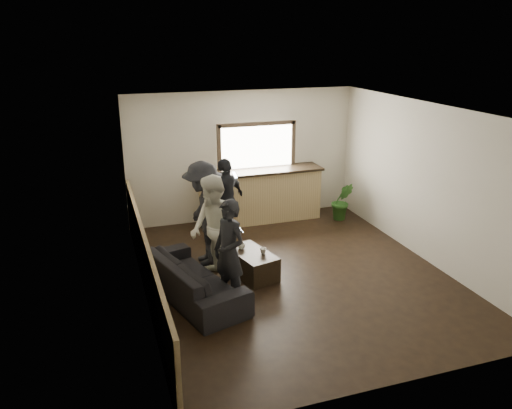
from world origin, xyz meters
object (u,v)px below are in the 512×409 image
object	(u,v)px
cup_a	(241,246)
person_a	(229,252)
bar_counter	(260,192)
cup_b	(263,251)
person_c	(203,214)
person_b	(213,230)
potted_plant	(342,201)
coffee_table	(252,264)
sofa	(193,278)
person_d	(226,200)

from	to	relation	value
cup_a	person_a	distance (m)	1.07
person_a	bar_counter	bearing A→B (deg)	128.34
cup_b	person_c	world-z (taller)	person_c
person_b	potted_plant	bearing A→B (deg)	111.04
coffee_table	cup_a	xyz separation A→B (m)	(-0.12, 0.19, 0.26)
coffee_table	person_b	bearing A→B (deg)	177.30
coffee_table	potted_plant	size ratio (longest dim) A/B	1.13
person_b	sofa	bearing A→B (deg)	-55.29
person_b	person_d	bearing A→B (deg)	149.26
cup_b	potted_plant	world-z (taller)	potted_plant
potted_plant	person_b	size ratio (longest dim) A/B	0.47
cup_a	person_b	size ratio (longest dim) A/B	0.07
coffee_table	cup_b	bearing A→B (deg)	-33.97
person_c	person_d	bearing A→B (deg)	145.22
cup_b	person_c	bearing A→B (deg)	133.09
cup_a	potted_plant	bearing A→B (deg)	31.94
person_a	person_d	bearing A→B (deg)	140.59
bar_counter	coffee_table	size ratio (longest dim) A/B	2.82
coffee_table	potted_plant	world-z (taller)	potted_plant
cup_a	person_a	bearing A→B (deg)	-116.92
cup_b	person_d	distance (m)	1.80
coffee_table	person_b	world-z (taller)	person_b
bar_counter	person_c	bearing A→B (deg)	-133.28
bar_counter	sofa	size ratio (longest dim) A/B	1.24
person_b	person_c	distance (m)	0.72
coffee_table	cup_a	bearing A→B (deg)	122.34
potted_plant	person_d	distance (m)	2.76
cup_b	coffee_table	bearing A→B (deg)	146.03
sofa	person_b	xyz separation A→B (m)	(0.45, 0.43, 0.58)
person_b	person_d	world-z (taller)	person_b
bar_counter	cup_a	distance (m)	2.56
cup_a	person_c	world-z (taller)	person_c
sofa	person_a	distance (m)	0.78
person_d	person_b	bearing A→B (deg)	31.44
cup_b	person_a	world-z (taller)	person_a
person_b	person_c	size ratio (longest dim) A/B	0.97
cup_a	person_a	size ratio (longest dim) A/B	0.07
cup_b	person_c	xyz separation A→B (m)	(-0.81, 0.86, 0.46)
cup_b	potted_plant	distance (m)	3.29
cup_a	cup_b	size ratio (longest dim) A/B	1.13
sofa	potted_plant	bearing A→B (deg)	-74.96
sofa	person_c	size ratio (longest dim) A/B	1.17
person_a	cup_a	bearing A→B (deg)	127.62
person_d	person_c	bearing A→B (deg)	17.35
person_a	person_d	world-z (taller)	person_d
sofa	potted_plant	xyz separation A→B (m)	(3.81, 2.36, 0.11)
person_b	cup_a	bearing A→B (deg)	98.56
person_a	person_b	distance (m)	0.74
person_a	person_b	world-z (taller)	person_b
potted_plant	person_d	size ratio (longest dim) A/B	0.51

